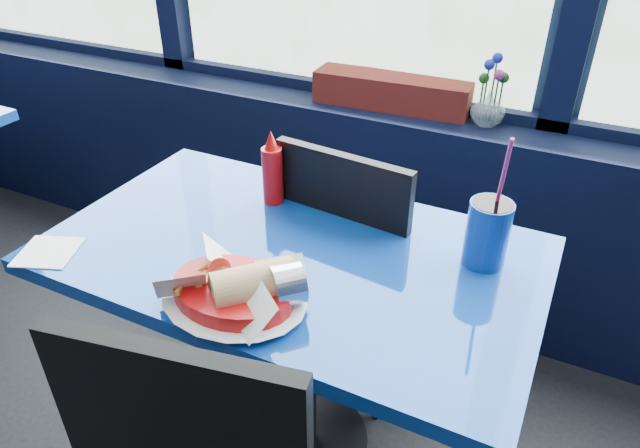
{
  "coord_description": "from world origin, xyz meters",
  "views": [
    {
      "loc": [
        0.88,
        1.0,
        1.55
      ],
      "look_at": [
        0.39,
        1.98,
        0.86
      ],
      "focal_mm": 32.0,
      "sensor_mm": 36.0,
      "label": 1
    }
  ],
  "objects_px": {
    "chair_near_back": "(352,256)",
    "food_basket": "(236,290)",
    "planter_box": "(392,92)",
    "flower_vase": "(489,104)",
    "soda_cup": "(488,232)",
    "near_table": "(293,305)",
    "ketchup_bottle": "(272,171)"
  },
  "relations": [
    {
      "from": "chair_near_back",
      "to": "food_basket",
      "type": "relative_size",
      "value": 2.61
    },
    {
      "from": "chair_near_back",
      "to": "soda_cup",
      "type": "distance_m",
      "value": 0.53
    },
    {
      "from": "chair_near_back",
      "to": "planter_box",
      "type": "xyz_separation_m",
      "value": [
        -0.11,
        0.58,
        0.32
      ]
    },
    {
      "from": "chair_near_back",
      "to": "ketchup_bottle",
      "type": "bearing_deg",
      "value": 42.54
    },
    {
      "from": "soda_cup",
      "to": "food_basket",
      "type": "bearing_deg",
      "value": -138.17
    },
    {
      "from": "flower_vase",
      "to": "planter_box",
      "type": "bearing_deg",
      "value": 176.98
    },
    {
      "from": "near_table",
      "to": "flower_vase",
      "type": "height_order",
      "value": "flower_vase"
    },
    {
      "from": "planter_box",
      "to": "soda_cup",
      "type": "distance_m",
      "value": 0.9
    },
    {
      "from": "chair_near_back",
      "to": "flower_vase",
      "type": "relative_size",
      "value": 3.87
    },
    {
      "from": "food_basket",
      "to": "ketchup_bottle",
      "type": "height_order",
      "value": "ketchup_bottle"
    },
    {
      "from": "ketchup_bottle",
      "to": "planter_box",
      "type": "bearing_deg",
      "value": 83.75
    },
    {
      "from": "ketchup_bottle",
      "to": "soda_cup",
      "type": "bearing_deg",
      "value": -2.77
    },
    {
      "from": "food_basket",
      "to": "flower_vase",
      "type": "bearing_deg",
      "value": 54.81
    },
    {
      "from": "planter_box",
      "to": "food_basket",
      "type": "xyz_separation_m",
      "value": [
        0.07,
        -1.13,
        -0.07
      ]
    },
    {
      "from": "near_table",
      "to": "food_basket",
      "type": "height_order",
      "value": "food_basket"
    },
    {
      "from": "ketchup_bottle",
      "to": "near_table",
      "type": "bearing_deg",
      "value": -49.41
    },
    {
      "from": "flower_vase",
      "to": "food_basket",
      "type": "xyz_separation_m",
      "value": [
        -0.27,
        -1.11,
        -0.08
      ]
    },
    {
      "from": "planter_box",
      "to": "soda_cup",
      "type": "bearing_deg",
      "value": -58.62
    },
    {
      "from": "near_table",
      "to": "ketchup_bottle",
      "type": "relative_size",
      "value": 5.66
    },
    {
      "from": "chair_near_back",
      "to": "planter_box",
      "type": "height_order",
      "value": "chair_near_back"
    },
    {
      "from": "flower_vase",
      "to": "soda_cup",
      "type": "relative_size",
      "value": 0.71
    },
    {
      "from": "near_table",
      "to": "soda_cup",
      "type": "height_order",
      "value": "soda_cup"
    },
    {
      "from": "flower_vase",
      "to": "food_basket",
      "type": "height_order",
      "value": "flower_vase"
    },
    {
      "from": "planter_box",
      "to": "food_basket",
      "type": "height_order",
      "value": "planter_box"
    },
    {
      "from": "chair_near_back",
      "to": "soda_cup",
      "type": "relative_size",
      "value": 2.75
    },
    {
      "from": "planter_box",
      "to": "flower_vase",
      "type": "relative_size",
      "value": 2.36
    },
    {
      "from": "chair_near_back",
      "to": "food_basket",
      "type": "bearing_deg",
      "value": 92.55
    },
    {
      "from": "planter_box",
      "to": "flower_vase",
      "type": "bearing_deg",
      "value": -6.16
    },
    {
      "from": "flower_vase",
      "to": "soda_cup",
      "type": "xyz_separation_m",
      "value": [
        0.16,
        -0.72,
        -0.04
      ]
    },
    {
      "from": "flower_vase",
      "to": "food_basket",
      "type": "bearing_deg",
      "value": -103.85
    },
    {
      "from": "chair_near_back",
      "to": "planter_box",
      "type": "distance_m",
      "value": 0.67
    },
    {
      "from": "food_basket",
      "to": "ketchup_bottle",
      "type": "distance_m",
      "value": 0.45
    }
  ]
}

